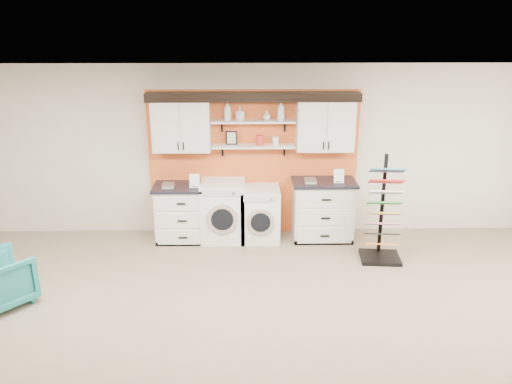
{
  "coord_description": "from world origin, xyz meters",
  "views": [
    {
      "loc": [
        -0.1,
        -3.94,
        3.43
      ],
      "look_at": [
        0.01,
        2.3,
        1.28
      ],
      "focal_mm": 35.0,
      "sensor_mm": 36.0,
      "label": 1
    }
  ],
  "objects_px": {
    "washer": "(223,211)",
    "base_cabinet_left": "(184,213)",
    "dryer": "(260,214)",
    "sample_rack": "(382,227)",
    "base_cabinet_right": "(323,210)"
  },
  "relations": [
    {
      "from": "base_cabinet_right",
      "to": "washer",
      "type": "relative_size",
      "value": 1.03
    },
    {
      "from": "sample_rack",
      "to": "base_cabinet_right",
      "type": "bearing_deg",
      "value": 139.89
    },
    {
      "from": "dryer",
      "to": "sample_rack",
      "type": "bearing_deg",
      "value": -23.42
    },
    {
      "from": "sample_rack",
      "to": "washer",
      "type": "bearing_deg",
      "value": 167.28
    },
    {
      "from": "base_cabinet_right",
      "to": "sample_rack",
      "type": "bearing_deg",
      "value": -45.37
    },
    {
      "from": "base_cabinet_right",
      "to": "dryer",
      "type": "relative_size",
      "value": 1.16
    },
    {
      "from": "base_cabinet_left",
      "to": "washer",
      "type": "height_order",
      "value": "washer"
    },
    {
      "from": "washer",
      "to": "base_cabinet_left",
      "type": "bearing_deg",
      "value": 179.69
    },
    {
      "from": "base_cabinet_right",
      "to": "sample_rack",
      "type": "height_order",
      "value": "sample_rack"
    },
    {
      "from": "dryer",
      "to": "base_cabinet_left",
      "type": "bearing_deg",
      "value": 179.84
    },
    {
      "from": "base_cabinet_left",
      "to": "dryer",
      "type": "bearing_deg",
      "value": -0.16
    },
    {
      "from": "base_cabinet_left",
      "to": "base_cabinet_right",
      "type": "xyz_separation_m",
      "value": [
        2.26,
        -0.0,
        0.03
      ]
    },
    {
      "from": "dryer",
      "to": "sample_rack",
      "type": "xyz_separation_m",
      "value": [
        1.8,
        -0.78,
        0.08
      ]
    },
    {
      "from": "base_cabinet_right",
      "to": "washer",
      "type": "bearing_deg",
      "value": -179.88
    },
    {
      "from": "dryer",
      "to": "washer",
      "type": "bearing_deg",
      "value": 180.0
    }
  ]
}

